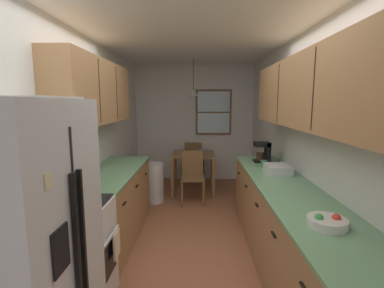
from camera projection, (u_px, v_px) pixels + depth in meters
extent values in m
plane|color=#995B3D|center=(192.00, 230.00, 3.86)|extent=(12.00, 12.00, 0.00)
cube|color=silver|center=(90.00, 138.00, 3.70)|extent=(0.10, 9.00, 2.55)
cube|color=silver|center=(295.00, 139.00, 3.64)|extent=(0.10, 9.00, 2.55)
cube|color=silver|center=(195.00, 123.00, 6.29)|extent=(4.40, 0.10, 2.55)
cube|color=white|center=(192.00, 34.00, 3.47)|extent=(4.40, 9.00, 0.08)
cube|color=silver|center=(12.00, 262.00, 1.52)|extent=(0.73, 0.81, 1.77)
cube|color=black|center=(79.00, 272.00, 1.52)|extent=(0.01, 0.01, 1.59)
cube|color=black|center=(79.00, 277.00, 1.48)|extent=(0.02, 0.02, 1.13)
cube|color=black|center=(85.00, 268.00, 1.56)|extent=(0.02, 0.02, 1.13)
cube|color=black|center=(61.00, 250.00, 1.31)|extent=(0.01, 0.15, 0.22)
cube|color=beige|center=(48.00, 181.00, 1.20)|extent=(0.01, 0.05, 0.07)
cube|color=white|center=(70.00, 259.00, 2.33)|extent=(0.62, 0.65, 0.90)
cube|color=black|center=(107.00, 263.00, 2.33)|extent=(0.01, 0.46, 0.30)
cube|color=silver|center=(109.00, 240.00, 2.30)|extent=(0.02, 0.52, 0.02)
cube|color=black|center=(66.00, 207.00, 2.26)|extent=(0.59, 0.62, 0.02)
cube|color=white|center=(31.00, 196.00, 2.26)|extent=(0.06, 0.65, 0.20)
cylinder|color=#2D2D2D|center=(39.00, 212.00, 2.12)|extent=(0.15, 0.15, 0.01)
cylinder|color=#2D2D2D|center=(58.00, 199.00, 2.41)|extent=(0.15, 0.15, 0.01)
cylinder|color=#2D2D2D|center=(75.00, 212.00, 2.12)|extent=(0.15, 0.15, 0.01)
cylinder|color=#2D2D2D|center=(90.00, 199.00, 2.40)|extent=(0.15, 0.15, 0.01)
cube|color=white|center=(44.00, 117.00, 2.16)|extent=(0.38, 0.64, 0.32)
cube|color=black|center=(65.00, 118.00, 2.09)|extent=(0.01, 0.38, 0.20)
cube|color=#2D2D33|center=(81.00, 116.00, 2.37)|extent=(0.01, 0.13, 0.20)
cube|color=#A87A4C|center=(113.00, 206.00, 3.57)|extent=(0.60, 1.83, 0.87)
cube|color=#6B9E70|center=(112.00, 172.00, 3.51)|extent=(0.63, 1.85, 0.03)
cube|color=black|center=(124.00, 203.00, 2.92)|extent=(0.02, 0.10, 0.01)
cube|color=black|center=(137.00, 186.00, 3.53)|extent=(0.02, 0.10, 0.01)
cube|color=black|center=(146.00, 174.00, 4.13)|extent=(0.02, 0.10, 0.01)
cube|color=#A87A4C|center=(95.00, 92.00, 3.31)|extent=(0.32, 1.93, 0.74)
cube|color=#2D2319|center=(100.00, 91.00, 2.99)|extent=(0.01, 0.01, 0.68)
cube|color=#2D2319|center=(117.00, 93.00, 3.63)|extent=(0.01, 0.01, 0.68)
cube|color=#A87A4C|center=(286.00, 229.00, 2.91)|extent=(0.60, 3.25, 0.87)
cube|color=#6B9E70|center=(288.00, 188.00, 2.85)|extent=(0.63, 3.27, 0.03)
cube|color=black|center=(304.00, 288.00, 1.60)|extent=(0.02, 0.10, 0.01)
cube|color=black|center=(273.00, 234.00, 2.24)|extent=(0.02, 0.10, 0.01)
cube|color=black|center=(257.00, 205.00, 2.88)|extent=(0.02, 0.10, 0.01)
cube|color=black|center=(246.00, 186.00, 3.52)|extent=(0.02, 0.10, 0.01)
cube|color=black|center=(239.00, 173.00, 4.17)|extent=(0.02, 0.10, 0.01)
cube|color=#A87A4C|center=(310.00, 92.00, 2.65)|extent=(0.32, 2.95, 0.70)
cube|color=#2D2319|center=(313.00, 89.00, 2.17)|extent=(0.01, 0.01, 0.64)
cube|color=#2D2319|center=(278.00, 93.00, 3.13)|extent=(0.01, 0.01, 0.64)
cube|color=brown|center=(193.00, 154.00, 5.44)|extent=(0.82, 0.80, 0.03)
cube|color=brown|center=(172.00, 178.00, 5.14)|extent=(0.06, 0.06, 0.73)
cube|color=brown|center=(214.00, 178.00, 5.12)|extent=(0.06, 0.06, 0.73)
cube|color=brown|center=(176.00, 168.00, 5.88)|extent=(0.06, 0.06, 0.73)
cube|color=brown|center=(212.00, 169.00, 5.86)|extent=(0.06, 0.06, 0.73)
cube|color=brown|center=(193.00, 178.00, 4.82)|extent=(0.41, 0.41, 0.04)
cube|color=brown|center=(193.00, 163.00, 4.96)|extent=(0.37, 0.04, 0.45)
cylinder|color=brown|center=(204.00, 195.00, 4.67)|extent=(0.04, 0.04, 0.43)
cylinder|color=brown|center=(182.00, 195.00, 4.67)|extent=(0.04, 0.04, 0.43)
cylinder|color=brown|center=(203.00, 188.00, 5.03)|extent=(0.04, 0.04, 0.43)
cylinder|color=brown|center=(182.00, 188.00, 5.03)|extent=(0.04, 0.04, 0.43)
cube|color=brown|center=(194.00, 161.00, 6.16)|extent=(0.45, 0.45, 0.04)
cube|color=brown|center=(193.00, 153.00, 5.95)|extent=(0.37, 0.08, 0.45)
cylinder|color=brown|center=(188.00, 170.00, 6.40)|extent=(0.04, 0.04, 0.43)
cylinder|color=brown|center=(203.00, 170.00, 6.35)|extent=(0.04, 0.04, 0.43)
cylinder|color=brown|center=(185.00, 174.00, 6.05)|extent=(0.04, 0.04, 0.43)
cylinder|color=brown|center=(201.00, 174.00, 5.99)|extent=(0.04, 0.04, 0.43)
cylinder|color=black|center=(193.00, 75.00, 5.22)|extent=(0.01, 0.01, 0.59)
cone|color=#B7B2A8|center=(193.00, 93.00, 5.27)|extent=(0.25, 0.25, 0.10)
sphere|color=white|center=(193.00, 92.00, 5.27)|extent=(0.06, 0.06, 0.06)
cube|color=brown|center=(214.00, 112.00, 6.17)|extent=(0.78, 0.04, 0.99)
cube|color=silver|center=(214.00, 112.00, 6.16)|extent=(0.70, 0.01, 0.91)
cube|color=brown|center=(214.00, 112.00, 6.15)|extent=(0.70, 0.02, 0.03)
cylinder|color=silver|center=(154.00, 183.00, 4.91)|extent=(0.35, 0.35, 0.69)
cylinder|color=#265999|center=(88.00, 180.00, 2.75)|extent=(0.11, 0.11, 0.18)
cylinder|color=white|center=(88.00, 170.00, 2.74)|extent=(0.11, 0.11, 0.02)
cube|color=beige|center=(117.00, 244.00, 2.48)|extent=(0.02, 0.16, 0.24)
cube|color=black|center=(261.00, 161.00, 4.01)|extent=(0.22, 0.18, 0.02)
cube|color=black|center=(267.00, 152.00, 3.99)|extent=(0.06, 0.18, 0.28)
cube|color=black|center=(262.00, 144.00, 3.97)|extent=(0.22, 0.18, 0.06)
cylinder|color=#331E14|center=(260.00, 156.00, 4.00)|extent=(0.11, 0.11, 0.11)
cylinder|color=#3F7F4C|center=(264.00, 164.00, 3.66)|extent=(0.08, 0.08, 0.10)
torus|color=#3F7F4C|center=(268.00, 163.00, 3.66)|extent=(0.05, 0.01, 0.05)
cylinder|color=silver|center=(327.00, 222.00, 1.92)|extent=(0.26, 0.26, 0.06)
cylinder|color=black|center=(327.00, 220.00, 1.92)|extent=(0.22, 0.22, 0.03)
sphere|color=red|center=(336.00, 218.00, 1.92)|extent=(0.06, 0.06, 0.06)
sphere|color=green|center=(319.00, 218.00, 1.92)|extent=(0.06, 0.06, 0.06)
cube|color=silver|center=(278.00, 169.00, 3.37)|extent=(0.28, 0.34, 0.10)
cylinder|color=#4C7299|center=(199.00, 151.00, 5.51)|extent=(0.18, 0.18, 0.06)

